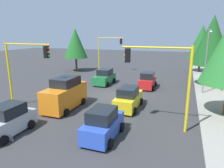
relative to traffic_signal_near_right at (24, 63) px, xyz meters
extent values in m
plane|color=#353538|center=(-6.00, 5.71, -4.09)|extent=(120.00, 120.00, 0.00)
cube|color=gray|center=(-11.00, 16.21, -4.01)|extent=(80.00, 4.00, 0.15)
cone|color=silver|center=(5.00, 2.71, -4.08)|extent=(0.01, 1.10, 1.10)
cylinder|color=yellow|center=(0.00, -1.79, -1.20)|extent=(0.18, 0.18, 5.79)
cylinder|color=yellow|center=(0.00, 0.46, 1.55)|extent=(0.12, 4.50, 0.12)
cube|color=black|center=(0.00, 2.35, 0.97)|extent=(0.36, 0.32, 0.96)
sphere|color=red|center=(0.00, 2.53, 1.27)|extent=(0.18, 0.18, 0.18)
sphere|color=yellow|center=(0.00, 2.53, 0.97)|extent=(0.18, 0.18, 0.18)
sphere|color=green|center=(0.00, 2.53, 0.67)|extent=(0.18, 0.18, 0.18)
cylinder|color=yellow|center=(-20.00, -1.79, -1.13)|extent=(0.18, 0.18, 5.92)
cylinder|color=yellow|center=(-20.00, 0.46, 1.68)|extent=(0.12, 4.50, 0.12)
cube|color=black|center=(-20.00, 2.35, 1.10)|extent=(0.36, 0.32, 0.96)
sphere|color=red|center=(-20.00, 2.53, 1.40)|extent=(0.18, 0.18, 0.18)
sphere|color=yellow|center=(-20.00, 2.53, 1.10)|extent=(0.18, 0.18, 0.18)
sphere|color=green|center=(-20.00, 2.53, 0.80)|extent=(0.18, 0.18, 0.18)
cylinder|color=yellow|center=(0.00, 13.21, -1.21)|extent=(0.18, 0.18, 5.75)
cylinder|color=yellow|center=(0.00, 10.96, 1.52)|extent=(0.12, 4.50, 0.12)
cube|color=black|center=(0.00, 9.07, 0.94)|extent=(0.36, 0.32, 0.96)
sphere|color=red|center=(0.00, 8.89, 1.24)|extent=(0.18, 0.18, 0.18)
sphere|color=yellow|center=(0.00, 8.89, 0.94)|extent=(0.18, 0.18, 0.18)
sphere|color=green|center=(0.00, 8.89, 0.64)|extent=(0.18, 0.18, 0.18)
cylinder|color=slate|center=(-10.00, 14.91, -0.59)|extent=(0.14, 0.14, 7.00)
cylinder|color=slate|center=(-9.10, 14.91, 2.71)|extent=(1.80, 0.10, 0.10)
ellipsoid|color=silver|center=(-8.20, 14.91, 2.56)|extent=(0.56, 0.28, 0.20)
cylinder|color=brown|center=(-14.00, 15.71, -2.61)|extent=(0.36, 0.36, 2.95)
cone|color=#19511E|center=(-14.00, 15.71, 1.62)|extent=(4.73, 4.73, 5.91)
cylinder|color=brown|center=(-18.00, -5.29, -2.82)|extent=(0.36, 0.36, 2.54)
cone|color=#1E6023|center=(-18.00, -5.29, 0.79)|extent=(4.06, 4.06, 5.08)
cylinder|color=brown|center=(-24.00, 15.21, -2.74)|extent=(0.36, 0.36, 2.69)
cone|color=#1E6023|center=(-24.00, 15.21, 1.10)|extent=(4.31, 4.31, 5.39)
cube|color=orange|center=(-1.13, 3.10, -3.00)|extent=(4.80, 1.90, 1.85)
cube|color=black|center=(-1.37, 3.10, -1.69)|extent=(2.50, 1.67, 0.76)
cylinder|color=black|center=(0.36, 4.11, -3.79)|extent=(0.60, 0.20, 0.60)
cylinder|color=black|center=(0.36, 2.09, -3.79)|extent=(0.60, 0.20, 0.60)
cylinder|color=black|center=(-2.62, 4.11, -3.79)|extent=(0.60, 0.20, 0.60)
cylinder|color=black|center=(-2.62, 2.09, -3.79)|extent=(0.60, 0.20, 0.60)
cube|color=red|center=(-10.56, 8.72, -3.40)|extent=(3.64, 1.62, 1.05)
cube|color=black|center=(-10.38, 8.72, -2.49)|extent=(1.89, 1.43, 0.76)
cylinder|color=black|center=(-11.69, 7.85, -3.79)|extent=(0.60, 0.20, 0.60)
cylinder|color=black|center=(-11.69, 9.59, -3.79)|extent=(0.60, 0.20, 0.60)
cylinder|color=black|center=(-9.44, 7.85, -3.79)|extent=(0.60, 0.20, 0.60)
cylinder|color=black|center=(-9.44, 9.59, -3.79)|extent=(0.60, 0.20, 0.60)
cube|color=#1E7238|center=(-10.67, 3.02, -3.40)|extent=(4.06, 1.79, 1.05)
cube|color=black|center=(-10.87, 3.02, -2.49)|extent=(2.11, 1.57, 0.76)
cylinder|color=black|center=(-9.41, 3.98, -3.79)|extent=(0.60, 0.20, 0.60)
cylinder|color=black|center=(-9.41, 2.07, -3.79)|extent=(0.60, 0.20, 0.60)
cylinder|color=black|center=(-11.93, 3.98, -3.79)|extent=(0.60, 0.20, 0.60)
cylinder|color=black|center=(-11.93, 2.07, -3.79)|extent=(0.60, 0.20, 0.60)
cube|color=blue|center=(2.56, 8.25, -3.40)|extent=(3.69, 1.66, 1.05)
cube|color=black|center=(2.75, 8.25, -2.49)|extent=(1.92, 1.47, 0.76)
cylinder|color=black|center=(1.42, 7.36, -3.79)|extent=(0.60, 0.20, 0.60)
cylinder|color=black|center=(1.42, 9.15, -3.79)|extent=(0.60, 0.20, 0.60)
cylinder|color=black|center=(3.71, 7.36, -3.79)|extent=(0.60, 0.20, 0.60)
cylinder|color=black|center=(3.71, 9.15, -3.79)|extent=(0.60, 0.20, 0.60)
cube|color=#B2B5BA|center=(4.32, 2.11, -3.40)|extent=(3.77, 1.71, 1.05)
cube|color=black|center=(4.13, 2.11, -2.49)|extent=(1.96, 1.51, 0.76)
cylinder|color=black|center=(5.49, 3.03, -3.79)|extent=(0.60, 0.20, 0.60)
cylinder|color=black|center=(3.15, 3.03, -3.79)|extent=(0.60, 0.20, 0.60)
cylinder|color=black|center=(3.15, 1.20, -3.79)|extent=(0.60, 0.20, 0.60)
cube|color=yellow|center=(-3.09, 8.38, -3.40)|extent=(4.20, 1.68, 1.05)
cube|color=black|center=(-2.88, 8.38, -2.49)|extent=(2.18, 1.48, 0.76)
cylinder|color=black|center=(-4.39, 7.48, -3.79)|extent=(0.60, 0.20, 0.60)
cylinder|color=black|center=(-4.39, 9.28, -3.79)|extent=(0.60, 0.20, 0.60)
cylinder|color=black|center=(-1.79, 7.48, -3.79)|extent=(0.60, 0.20, 0.60)
cylinder|color=black|center=(-1.79, 9.28, -3.79)|extent=(0.60, 0.20, 0.60)
camera|label=1|loc=(13.61, 12.82, 2.40)|focal=32.62mm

